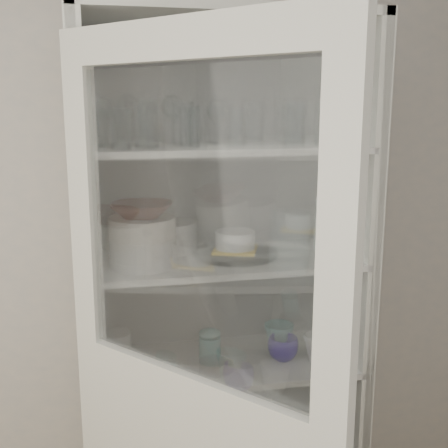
{
  "coord_description": "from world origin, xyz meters",
  "views": [
    {
      "loc": [
        -0.21,
        -0.64,
        1.8
      ],
      "look_at": [
        0.2,
        1.27,
        1.38
      ],
      "focal_mm": 45.0,
      "sensor_mm": 36.0,
      "label": 1
    }
  ],
  "objects_px": {
    "goblet_2": "(217,121)",
    "tin_box": "(256,442)",
    "terracotta_bowl": "(142,210)",
    "mug_blue": "(283,348)",
    "goblet_1": "(173,117)",
    "white_ramekin": "(235,240)",
    "plate_stack_back": "(168,235)",
    "cream_bowl": "(143,227)",
    "mug_teal": "(279,337)",
    "white_canister": "(117,349)",
    "glass_platter": "(235,253)",
    "pantry_cabinet": "(221,332)",
    "mug_white": "(318,348)",
    "grey_bowl_stack": "(333,225)",
    "goblet_3": "(287,121)",
    "measuring_cups": "(214,366)",
    "plate_stack_front": "(143,251)",
    "cream_dish": "(205,447)",
    "teal_jar": "(210,345)",
    "yellow_trivet": "(235,249)",
    "goblet_0": "(102,118)"
  },
  "relations": [
    {
      "from": "goblet_2",
      "to": "tin_box",
      "type": "distance_m",
      "value": 1.26
    },
    {
      "from": "terracotta_bowl",
      "to": "mug_blue",
      "type": "distance_m",
      "value": 0.75
    },
    {
      "from": "goblet_1",
      "to": "white_ramekin",
      "type": "bearing_deg",
      "value": -25.38
    },
    {
      "from": "goblet_2",
      "to": "plate_stack_back",
      "type": "xyz_separation_m",
      "value": [
        -0.18,
        0.05,
        -0.42
      ]
    },
    {
      "from": "goblet_1",
      "to": "cream_bowl",
      "type": "distance_m",
      "value": 0.41
    },
    {
      "from": "goblet_1",
      "to": "mug_teal",
      "type": "height_order",
      "value": "goblet_1"
    },
    {
      "from": "plate_stack_back",
      "to": "white_canister",
      "type": "relative_size",
      "value": 1.8
    },
    {
      "from": "glass_platter",
      "to": "cream_bowl",
      "type": "bearing_deg",
      "value": -169.89
    },
    {
      "from": "pantry_cabinet",
      "to": "mug_teal",
      "type": "height_order",
      "value": "pantry_cabinet"
    },
    {
      "from": "pantry_cabinet",
      "to": "mug_white",
      "type": "relative_size",
      "value": 19.34
    },
    {
      "from": "white_ramekin",
      "to": "mug_teal",
      "type": "xyz_separation_m",
      "value": [
        0.18,
        0.03,
        -0.41
      ]
    },
    {
      "from": "grey_bowl_stack",
      "to": "goblet_3",
      "type": "bearing_deg",
      "value": 135.21
    },
    {
      "from": "goblet_2",
      "to": "white_canister",
      "type": "distance_m",
      "value": 0.9
    },
    {
      "from": "pantry_cabinet",
      "to": "measuring_cups",
      "type": "relative_size",
      "value": 20.05
    },
    {
      "from": "cream_bowl",
      "to": "tin_box",
      "type": "height_order",
      "value": "cream_bowl"
    },
    {
      "from": "plate_stack_front",
      "to": "tin_box",
      "type": "xyz_separation_m",
      "value": [
        0.42,
        0.06,
        -0.82
      ]
    },
    {
      "from": "plate_stack_back",
      "to": "grey_bowl_stack",
      "type": "relative_size",
      "value": 1.13
    },
    {
      "from": "glass_platter",
      "to": "white_ramekin",
      "type": "xyz_separation_m",
      "value": [
        0.0,
        0.0,
        0.05
      ]
    },
    {
      "from": "goblet_3",
      "to": "cream_dish",
      "type": "distance_m",
      "value": 1.29
    },
    {
      "from": "teal_jar",
      "to": "measuring_cups",
      "type": "height_order",
      "value": "teal_jar"
    },
    {
      "from": "plate_stack_front",
      "to": "plate_stack_back",
      "type": "distance_m",
      "value": 0.22
    },
    {
      "from": "goblet_3",
      "to": "mug_white",
      "type": "distance_m",
      "value": 0.85
    },
    {
      "from": "yellow_trivet",
      "to": "white_ramekin",
      "type": "bearing_deg",
      "value": 0.0
    },
    {
      "from": "mug_white",
      "to": "plate_stack_front",
      "type": "bearing_deg",
      "value": 172.85
    },
    {
      "from": "goblet_3",
      "to": "glass_platter",
      "type": "height_order",
      "value": "goblet_3"
    },
    {
      "from": "plate_stack_front",
      "to": "yellow_trivet",
      "type": "xyz_separation_m",
      "value": [
        0.33,
        0.06,
        -0.03
      ]
    },
    {
      "from": "goblet_2",
      "to": "teal_jar",
      "type": "relative_size",
      "value": 1.63
    },
    {
      "from": "goblet_2",
      "to": "yellow_trivet",
      "type": "height_order",
      "value": "goblet_2"
    },
    {
      "from": "cream_dish",
      "to": "mug_teal",
      "type": "bearing_deg",
      "value": 5.31
    },
    {
      "from": "plate_stack_front",
      "to": "teal_jar",
      "type": "height_order",
      "value": "plate_stack_front"
    },
    {
      "from": "grey_bowl_stack",
      "to": "teal_jar",
      "type": "distance_m",
      "value": 0.64
    },
    {
      "from": "grey_bowl_stack",
      "to": "measuring_cups",
      "type": "relative_size",
      "value": 1.91
    },
    {
      "from": "plate_stack_back",
      "to": "mug_white",
      "type": "height_order",
      "value": "plate_stack_back"
    },
    {
      "from": "goblet_2",
      "to": "glass_platter",
      "type": "height_order",
      "value": "goblet_2"
    },
    {
      "from": "goblet_1",
      "to": "measuring_cups",
      "type": "distance_m",
      "value": 0.9
    },
    {
      "from": "white_canister",
      "to": "cream_dish",
      "type": "bearing_deg",
      "value": -5.25
    },
    {
      "from": "goblet_3",
      "to": "cream_bowl",
      "type": "height_order",
      "value": "goblet_3"
    },
    {
      "from": "goblet_3",
      "to": "yellow_trivet",
      "type": "xyz_separation_m",
      "value": [
        -0.23,
        -0.12,
        -0.45
      ]
    },
    {
      "from": "yellow_trivet",
      "to": "cream_dish",
      "type": "distance_m",
      "value": 0.8
    },
    {
      "from": "teal_jar",
      "to": "yellow_trivet",
      "type": "bearing_deg",
      "value": -12.06
    },
    {
      "from": "yellow_trivet",
      "to": "tin_box",
      "type": "xyz_separation_m",
      "value": [
        0.09,
        -0.0,
        -0.79
      ]
    },
    {
      "from": "yellow_trivet",
      "to": "pantry_cabinet",
      "type": "bearing_deg",
      "value": 124.44
    },
    {
      "from": "yellow_trivet",
      "to": "mug_white",
      "type": "distance_m",
      "value": 0.48
    },
    {
      "from": "pantry_cabinet",
      "to": "cream_dish",
      "type": "distance_m",
      "value": 0.45
    },
    {
      "from": "goblet_0",
      "to": "yellow_trivet",
      "type": "distance_m",
      "value": 0.65
    },
    {
      "from": "teal_jar",
      "to": "glass_platter",
      "type": "bearing_deg",
      "value": -12.06
    },
    {
      "from": "goblet_1",
      "to": "mug_blue",
      "type": "height_order",
      "value": "goblet_1"
    },
    {
      "from": "goblet_2",
      "to": "glass_platter",
      "type": "bearing_deg",
      "value": -57.82
    },
    {
      "from": "white_ramekin",
      "to": "yellow_trivet",
      "type": "bearing_deg",
      "value": 0.0
    },
    {
      "from": "goblet_2",
      "to": "plate_stack_front",
      "type": "bearing_deg",
      "value": -153.71
    }
  ]
}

